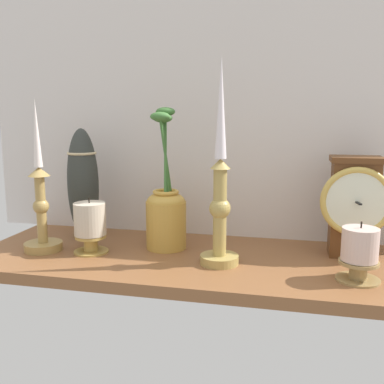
{
  "coord_description": "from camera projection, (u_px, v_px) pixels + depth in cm",
  "views": [
    {
      "loc": [
        17.92,
        -88.72,
        30.13
      ],
      "look_at": [
        -2.34,
        0.0,
        14.0
      ],
      "focal_mm": 41.1,
      "sensor_mm": 36.0,
      "label": 1
    }
  ],
  "objects": [
    {
      "name": "ground_plane",
      "position": [
        203.0,
        262.0,
        0.95
      ],
      "size": [
        100.0,
        36.0,
        2.4
      ],
      "primitive_type": "cube",
      "color": "brown"
    },
    {
      "name": "back_wall",
      "position": [
        218.0,
        104.0,
        1.06
      ],
      "size": [
        120.0,
        2.0,
        65.0
      ],
      "primitive_type": "cube",
      "color": "silver",
      "rests_on": "ground_plane"
    },
    {
      "name": "mantel_clock",
      "position": [
        354.0,
        205.0,
        0.93
      ],
      "size": [
        14.5,
        10.34,
        21.45
      ],
      "color": "brown",
      "rests_on": "ground_plane"
    },
    {
      "name": "candlestick_tall_left",
      "position": [
        220.0,
        196.0,
        0.87
      ],
      "size": [
        7.9,
        7.9,
        41.15
      ],
      "color": "tan",
      "rests_on": "ground_plane"
    },
    {
      "name": "candlestick_tall_center",
      "position": [
        41.0,
        206.0,
        0.97
      ],
      "size": [
        8.38,
        8.38,
        33.56
      ],
      "color": "#AA8A4A",
      "rests_on": "ground_plane"
    },
    {
      "name": "brass_vase_jar",
      "position": [
        166.0,
        212.0,
        0.99
      ],
      "size": [
        9.09,
        9.09,
        31.71
      ],
      "color": "gold",
      "rests_on": "ground_plane"
    },
    {
      "name": "pillar_candle_front",
      "position": [
        90.0,
        225.0,
        0.96
      ],
      "size": [
        7.58,
        7.58,
        12.34
      ],
      "color": "#B79647",
      "rests_on": "ground_plane"
    },
    {
      "name": "pillar_candle_near_clock",
      "position": [
        359.0,
        253.0,
        0.8
      ],
      "size": [
        8.02,
        8.02,
        11.13
      ],
      "color": "#9E824D",
      "rests_on": "ground_plane"
    },
    {
      "name": "tall_ceramic_vase",
      "position": [
        83.0,
        183.0,
        1.06
      ],
      "size": [
        7.47,
        7.47,
        26.88
      ],
      "color": "#313531",
      "rests_on": "ground_plane"
    }
  ]
}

